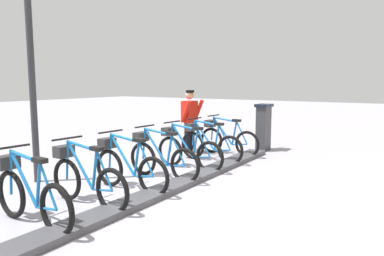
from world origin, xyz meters
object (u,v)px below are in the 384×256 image
at_px(bike_docked_4, 127,166).
at_px(bike_docked_6, 29,194).
at_px(payment_kiosk, 263,126).
at_px(bike_docked_1, 208,143).
at_px(bike_docked_0, 226,138).
at_px(bike_docked_5, 85,178).
at_px(lamp_post, 29,28).
at_px(bike_docked_3, 160,157).
at_px(worker_near_rack, 190,119).
at_px(bike_docked_2, 186,149).

relative_size(bike_docked_4, bike_docked_6, 1.00).
distance_m(payment_kiosk, bike_docked_6, 6.63).
height_order(bike_docked_1, bike_docked_6, same).
height_order(payment_kiosk, bike_docked_4, payment_kiosk).
height_order(bike_docked_0, bike_docked_6, same).
height_order(bike_docked_5, lamp_post, lamp_post).
height_order(bike_docked_1, bike_docked_3, same).
relative_size(bike_docked_4, worker_near_rack, 1.04).
height_order(bike_docked_3, worker_near_rack, worker_near_rack).
distance_m(payment_kiosk, lamp_post, 6.19).
bearing_deg(bike_docked_1, bike_docked_6, 90.00).
bearing_deg(bike_docked_2, bike_docked_4, 90.00).
bearing_deg(bike_docked_1, worker_near_rack, -33.95).
height_order(bike_docked_0, lamp_post, lamp_post).
xyz_separation_m(bike_docked_1, lamp_post, (1.81, 3.28, 2.40)).
xyz_separation_m(bike_docked_3, worker_near_rack, (0.94, -2.47, 0.48)).
xyz_separation_m(bike_docked_2, lamp_post, (1.81, 2.36, 2.40)).
bearing_deg(bike_docked_5, worker_near_rack, -77.73).
relative_size(payment_kiosk, bike_docked_4, 0.74).
xyz_separation_m(bike_docked_0, worker_near_rack, (0.94, 0.29, 0.48)).
bearing_deg(payment_kiosk, bike_docked_2, 78.95).
relative_size(bike_docked_5, bike_docked_6, 1.00).
relative_size(bike_docked_0, lamp_post, 0.39).
height_order(bike_docked_0, bike_docked_3, same).
distance_m(bike_docked_5, lamp_post, 3.03).
xyz_separation_m(bike_docked_2, bike_docked_6, (0.00, 3.68, 0.00)).
relative_size(bike_docked_3, bike_docked_6, 1.00).
bearing_deg(bike_docked_5, lamp_post, -12.29).
distance_m(bike_docked_5, bike_docked_6, 0.92).
bearing_deg(bike_docked_5, bike_docked_2, -90.00).
height_order(bike_docked_3, bike_docked_6, same).
distance_m(bike_docked_2, bike_docked_6, 3.68).
height_order(bike_docked_3, bike_docked_5, same).
relative_size(bike_docked_3, bike_docked_5, 1.00).
distance_m(bike_docked_0, lamp_post, 5.16).
relative_size(bike_docked_4, lamp_post, 0.39).
height_order(bike_docked_3, bike_docked_4, same).
relative_size(bike_docked_6, lamp_post, 0.39).
relative_size(bike_docked_6, worker_near_rack, 1.04).
distance_m(bike_docked_6, lamp_post, 3.27).
bearing_deg(bike_docked_1, bike_docked_5, 90.00).
xyz_separation_m(bike_docked_1, bike_docked_3, (0.00, 1.84, 0.00)).
bearing_deg(bike_docked_0, bike_docked_6, 90.00).
bearing_deg(bike_docked_0, bike_docked_4, 90.00).
distance_m(bike_docked_2, bike_docked_5, 2.76).
relative_size(payment_kiosk, bike_docked_1, 0.74).
height_order(bike_docked_2, bike_docked_6, same).
bearing_deg(bike_docked_0, bike_docked_2, 90.00).
relative_size(bike_docked_1, bike_docked_3, 1.00).
bearing_deg(payment_kiosk, bike_docked_5, 84.26).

